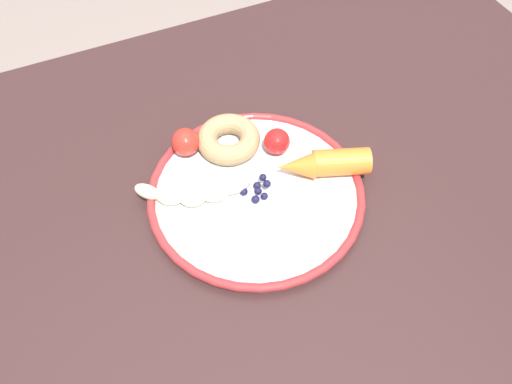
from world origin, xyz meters
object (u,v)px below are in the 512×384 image
Objects in this scene: carrot_orange at (324,165)px; tomato_mid at (185,142)px; donut at (229,139)px; tomato_near at (277,141)px; dining_table at (290,228)px; plate at (256,193)px; banana at (193,193)px; blueberry_pile at (254,189)px.

carrot_orange is 0.20m from tomato_mid.
donut is 0.07m from tomato_near.
dining_table is 27.71× the size of tomato_mid.
plate is 7.32× the size of tomato_mid.
carrot_orange is at bearing -174.10° from dining_table.
blueberry_pile is at bearing 163.53° from banana.
tomato_mid is (-0.02, -0.08, 0.01)m from banana.
carrot_orange reaches higher than plate.
tomato_mid is (0.06, -0.11, 0.01)m from blueberry_pile.
tomato_near reaches higher than donut.
blueberry_pile is (0.00, -0.00, 0.01)m from plate.
banana is (0.08, -0.02, 0.02)m from plate.
carrot_orange reaches higher than donut.
blueberry_pile is at bearing 118.92° from tomato_mid.
carrot_orange is at bearing 134.41° from donut.
banana and donut have the same top height.
tomato_mid reaches higher than donut.
carrot_orange reaches higher than dining_table.
dining_table is 12.33× the size of donut.
tomato_mid is at bearing -60.52° from plate.
blueberry_pile is at bearing 42.70° from tomato_near.
plate reaches higher than dining_table.
plate is at bearing -16.11° from dining_table.
donut is 2.25× the size of tomato_mid.
tomato_mid is at bearing -47.72° from dining_table.
dining_table is 0.12m from plate.
dining_table is 0.17m from donut.
banana reaches higher than dining_table.
dining_table is 8.40× the size of carrot_orange.
carrot_orange is (-0.18, 0.03, 0.01)m from banana.
plate is at bearing 44.07° from tomato_near.
banana is 3.19× the size of blueberry_pile.
banana is at bearing 40.19° from donut.
dining_table is 0.18m from banana.
tomato_near is at bearing -96.41° from dining_table.
donut is at bearing -89.18° from plate.
plate is 0.09m from donut.
tomato_near is (-0.01, -0.07, 0.13)m from dining_table.
tomato_mid is at bearing -61.08° from blueberry_pile.
donut is at bearing -139.81° from banana.
banana is at bearing -16.47° from dining_table.
blueberry_pile is (0.00, 0.09, -0.01)m from donut.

